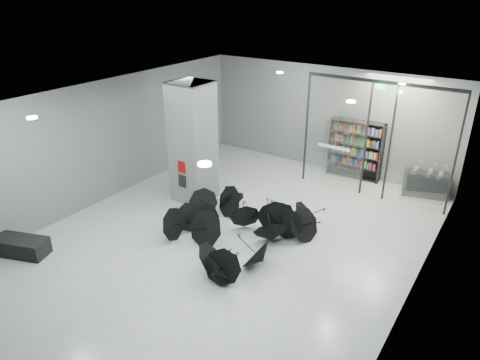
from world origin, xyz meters
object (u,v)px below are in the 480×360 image
Objects in this scene: bench at (21,246)px; umbrella_cluster at (243,230)px; bookshelf at (355,149)px; column at (193,143)px; shop_counter at (425,184)px.

umbrella_cluster is (4.61, 4.00, 0.06)m from bench.
bench is 0.67× the size of bookshelf.
column reaches higher than bench.
bench is at bearing -144.34° from shop_counter.
bookshelf is 1.55× the size of shop_counter.
umbrella_cluster reaches higher than bench.
bench is at bearing -108.18° from column.
shop_counter is at bearing 58.28° from umbrella_cluster.
column reaches higher than shop_counter.
umbrella_cluster is at bearing -25.02° from column.
bench is 11.58m from bookshelf.
bookshelf is (3.86, 4.75, -0.90)m from column.
bench is 6.11m from umbrella_cluster.
bookshelf is at bearing 40.83° from bench.
umbrella_cluster is at bearing -136.24° from shop_counter.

